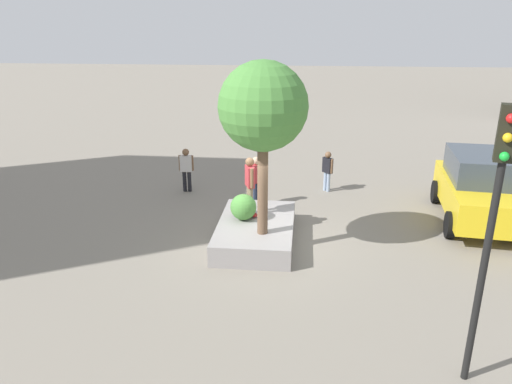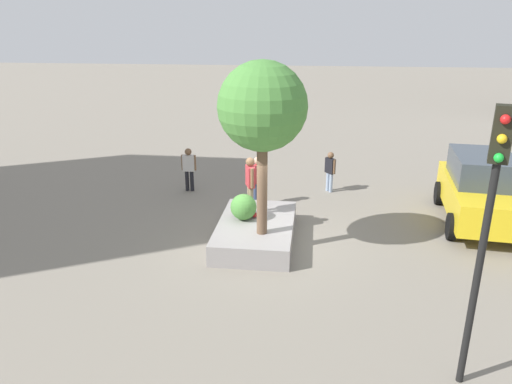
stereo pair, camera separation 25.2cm
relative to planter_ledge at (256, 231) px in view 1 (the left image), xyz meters
name	(u,v)px [view 1 (the left image)]	position (x,y,z in m)	size (l,w,h in m)	color
ground_plane	(268,244)	(0.20, 0.36, -0.29)	(120.00, 120.00, 0.00)	gray
planter_ledge	(256,231)	(0.00, 0.00, 0.00)	(3.55, 2.12, 0.58)	gray
plaza_tree	(263,108)	(0.73, 0.25, 3.66)	(2.25, 2.25, 4.54)	brown
boxwood_shrub	(243,207)	(-0.15, -0.38, 0.67)	(0.75, 0.75, 0.75)	#4C8C3D
skateboard	(250,212)	(-0.58, -0.24, 0.35)	(0.78, 0.62, 0.07)	#A51E1E
skateboarder	(250,181)	(-0.58, -0.24, 1.32)	(0.53, 0.33, 1.65)	#847056
taxi_cab	(478,188)	(-2.22, 6.71, 0.80)	(4.78, 2.55, 2.14)	gold
traffic_light_corner	(495,205)	(5.28, 4.24, 2.98)	(0.37, 0.34, 4.83)	black
passerby_with_bag	(186,167)	(-4.00, -2.98, 0.65)	(0.25, 0.55, 1.62)	black
bystander_watching	(327,169)	(-4.55, 2.17, 0.58)	(0.42, 0.39, 1.51)	#8C9EB7
pedestrian_crossing	(256,178)	(-2.82, -0.29, 0.70)	(0.48, 0.44, 1.72)	navy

